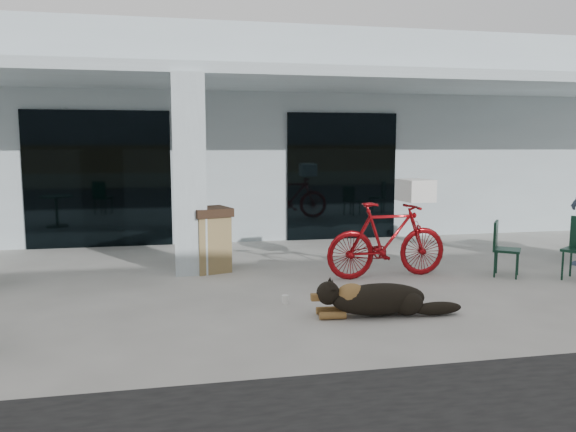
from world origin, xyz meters
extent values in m
plane|color=beige|center=(0.00, 0.00, 0.00)|extent=(80.00, 80.00, 0.00)
cube|color=silver|center=(0.00, 8.50, 2.25)|extent=(22.00, 7.00, 4.50)
cube|color=black|center=(-3.20, 4.98, 1.35)|extent=(2.80, 0.06, 2.70)
cube|color=black|center=(1.80, 4.98, 1.35)|extent=(2.40, 0.06, 2.70)
cube|color=silver|center=(-1.50, 2.30, 1.56)|extent=(0.50, 0.50, 3.12)
cube|color=silver|center=(0.00, 3.60, 3.21)|extent=(22.00, 2.80, 0.18)
imported|color=maroon|center=(1.44, 1.38, 0.59)|extent=(1.98, 0.67, 1.17)
cube|color=white|center=(1.89, 1.41, 1.34)|extent=(0.45, 0.59, 0.33)
cylinder|color=white|center=(-0.37, 0.29, 0.05)|extent=(0.10, 0.10, 0.11)
camera|label=1|loc=(-1.73, -6.61, 2.04)|focal=35.00mm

